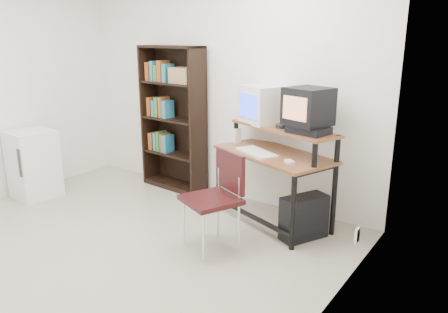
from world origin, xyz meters
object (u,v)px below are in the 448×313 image
Objects in this scene: bookshelf at (174,117)px; mini_fridge at (33,164)px; crt_tv at (308,106)px; pc_tower at (304,217)px; crt_monitor at (265,104)px; school_chair at (218,190)px; computer_desk at (275,157)px.

bookshelf reaches higher than mini_fridge.
pc_tower is (0.11, -0.20, -1.02)m from crt_tv.
bookshelf is at bearing -154.73° from crt_monitor.
bookshelf reaches higher than pc_tower.
mini_fridge is (-2.56, -0.18, -0.15)m from school_chair.
crt_tv is at bearing -2.25° from bookshelf.
crt_monitor reaches higher than mini_fridge.
crt_tv is at bearing 23.70° from mini_fridge.
school_chair is (-0.45, -0.81, -0.68)m from crt_tv.
pc_tower is at bearing -46.00° from crt_tv.
bookshelf reaches higher than crt_tv.
pc_tower is 0.51× the size of school_chair.
school_chair is (0.13, -1.03, -0.62)m from crt_monitor.
school_chair is (-0.13, -0.80, -0.15)m from computer_desk.
school_chair reaches higher than pc_tower.
computer_desk is at bearing 104.18° from school_chair.
crt_tv is 3.27m from mini_fridge.
crt_tv is at bearing 21.54° from computer_desk.
crt_monitor is 2.82m from mini_fridge.
crt_tv is 0.58× the size of mini_fridge.
crt_tv is 0.26× the size of bookshelf.
pc_tower is at bearing -7.70° from bookshelf.
crt_monitor is at bearing 176.19° from crt_tv.
bookshelf is at bearing -169.10° from computer_desk.
crt_tv reaches higher than pc_tower.
mini_fridge is at bearing -152.97° from school_chair.
computer_desk is 1.56m from bookshelf.
mini_fridge is (-3.12, -0.78, 0.19)m from pc_tower.
bookshelf reaches higher than crt_monitor.
crt_tv is (0.33, 0.01, 0.53)m from computer_desk.
pc_tower is (0.69, -0.42, -0.96)m from crt_monitor.
computer_desk is at bearing 25.54° from mini_fridge.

